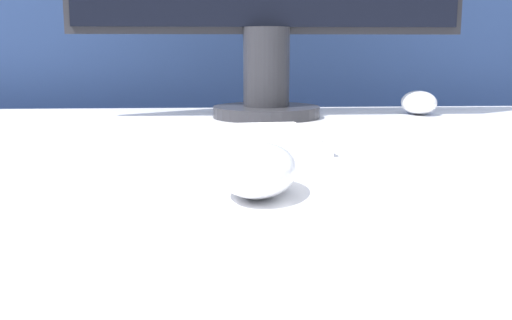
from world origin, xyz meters
TOP-DOWN VIEW (x-y plane):
  - partition_panel at (0.00, 0.72)m, footprint 5.00×0.03m
  - computer_mouse_near at (0.08, -0.18)m, footprint 0.08×0.12m
  - keyboard at (-0.03, 0.04)m, footprint 0.40×0.19m
  - computer_mouse_far at (0.41, 0.43)m, footprint 0.07×0.10m

SIDE VIEW (x-z plane):
  - partition_panel at x=0.00m, z-range 0.00..1.04m
  - keyboard at x=-0.03m, z-range 0.77..0.79m
  - computer_mouse_near at x=0.08m, z-range 0.77..0.81m
  - computer_mouse_far at x=0.41m, z-range 0.77..0.81m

